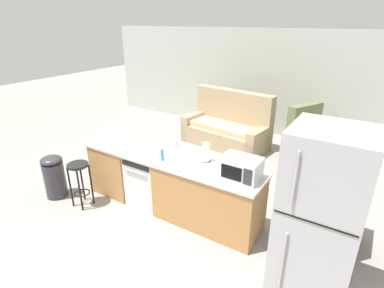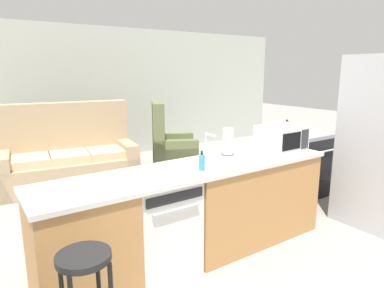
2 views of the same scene
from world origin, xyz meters
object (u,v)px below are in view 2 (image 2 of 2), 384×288
at_px(stove_range, 299,164).
at_px(refrigerator, 381,142).
at_px(microwave, 281,138).
at_px(armchair, 169,147).
at_px(paper_towel_roll, 228,142).
at_px(soap_bottle, 202,162).
at_px(kettle, 287,127).
at_px(bar_stool, 86,286).
at_px(couch, 68,159).
at_px(dishwasher, 159,226).

relative_size(stove_range, refrigerator, 0.46).
relative_size(microwave, armchair, 0.42).
distance_m(paper_towel_roll, soap_bottle, 0.63).
height_order(refrigerator, soap_bottle, refrigerator).
bearing_deg(soap_bottle, kettle, 21.31).
distance_m(stove_range, armchair, 2.50).
xyz_separation_m(paper_towel_roll, soap_bottle, (-0.55, -0.30, -0.07)).
bearing_deg(paper_towel_roll, microwave, -16.62).
xyz_separation_m(paper_towel_roll, bar_stool, (-1.79, -0.84, -0.50)).
bearing_deg(microwave, couch, 118.24).
bearing_deg(microwave, dishwasher, 179.95).
bearing_deg(dishwasher, soap_bottle, -17.69).
height_order(dishwasher, soap_bottle, soap_bottle).
distance_m(microwave, couch, 3.37).
bearing_deg(stove_range, refrigerator, -90.01).
bearing_deg(soap_bottle, armchair, 64.52).
bearing_deg(refrigerator, kettle, 97.68).
bearing_deg(armchair, microwave, -95.63).
xyz_separation_m(bar_stool, armchair, (2.69, 3.59, -0.19)).
bearing_deg(armchair, refrigerator, -77.60).
height_order(kettle, armchair, armchair).
bearing_deg(refrigerator, dishwasher, 168.07).
bearing_deg(paper_towel_roll, armchair, 71.87).
bearing_deg(microwave, kettle, 37.47).
bearing_deg(microwave, paper_towel_roll, 163.38).
bearing_deg(refrigerator, microwave, 152.50).
xyz_separation_m(stove_range, soap_bottle, (-2.22, -0.67, 0.52)).
relative_size(microwave, paper_towel_roll, 1.77).
distance_m(refrigerator, armchair, 3.61).
bearing_deg(kettle, couch, 137.67).
xyz_separation_m(microwave, paper_towel_roll, (-0.61, 0.18, -0.00)).
xyz_separation_m(dishwasher, armchair, (1.84, 2.93, -0.07)).
relative_size(soap_bottle, armchair, 0.15).
height_order(stove_range, paper_towel_roll, paper_towel_roll).
bearing_deg(dishwasher, refrigerator, -11.93).
relative_size(soap_bottle, kettle, 0.86).
xyz_separation_m(soap_bottle, bar_stool, (-1.23, -0.54, -0.44)).
relative_size(paper_towel_roll, kettle, 1.38).
bearing_deg(bar_stool, paper_towel_roll, 25.29).
distance_m(dishwasher, refrigerator, 2.71).
height_order(microwave, kettle, microwave).
height_order(dishwasher, kettle, kettle).
xyz_separation_m(refrigerator, kettle, (-0.17, 1.23, 0.02)).
xyz_separation_m(bar_stool, couch, (0.83, 3.57, -0.14)).
relative_size(dishwasher, kettle, 4.10).
relative_size(bar_stool, couch, 0.35).
height_order(microwave, armchair, armchair).
distance_m(paper_towel_roll, kettle, 1.58).
distance_m(stove_range, microwave, 1.33).
distance_m(microwave, paper_towel_roll, 0.64).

